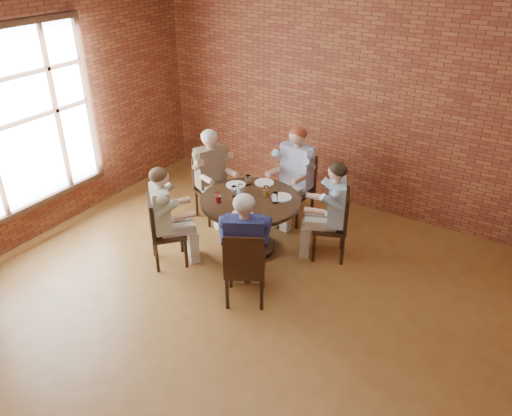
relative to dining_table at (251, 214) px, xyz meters
The scene contains 26 objects.
floor 1.76m from the dining_table, 71.00° to the right, with size 7.00×7.00×0.00m, color brown.
wall_back 2.31m from the dining_table, 74.06° to the left, with size 7.00×7.00×0.00m, color brown.
window 3.10m from the dining_table, 155.74° to the right, with size 0.10×2.16×2.36m.
dining_table is the anchor object (origin of this frame).
chair_a 1.10m from the dining_table, 23.14° to the left, with size 0.55×0.55×0.93m.
diner_a 1.03m from the dining_table, 23.14° to the left, with size 0.52×0.64×1.32m, color teal, non-canonical shape.
chair_b 1.10m from the dining_table, 84.59° to the left, with size 0.51×0.51×0.98m.
diner_b 1.02m from the dining_table, 84.59° to the left, with size 0.57×0.71×1.41m, color #9EA9C9, non-canonical shape.
chair_c 1.08m from the dining_table, 155.77° to the left, with size 0.58×0.58×0.95m.
diner_c 1.00m from the dining_table, 155.77° to the left, with size 0.54×0.66×1.35m, color brown, non-canonical shape.
chair_d 1.16m from the dining_table, 131.66° to the right, with size 0.59×0.59×0.93m.
diner_d 1.08m from the dining_table, 131.66° to the right, with size 0.52×0.64×1.32m, color beige, non-canonical shape.
chair_e 1.12m from the dining_table, 60.95° to the right, with size 0.60×0.60×0.96m.
diner_e 1.04m from the dining_table, 60.95° to the right, with size 0.55×0.67×1.37m, color #1C224E, non-canonical shape.
plate_a 0.46m from the dining_table, 36.57° to the left, with size 0.26×0.26×0.01m, color white.
plate_b 0.54m from the dining_table, 100.42° to the left, with size 0.26×0.26×0.01m, color white.
plate_c 0.49m from the dining_table, 149.70° to the left, with size 0.26×0.26×0.01m, color white.
plate_d 0.47m from the dining_table, 71.46° to the right, with size 0.26×0.26×0.01m, color white.
glass_a 0.43m from the dining_table, 13.95° to the left, with size 0.07×0.07×0.14m, color white.
glass_b 0.36m from the dining_table, 53.71° to the left, with size 0.07×0.07×0.14m, color white.
glass_c 0.50m from the dining_table, 127.64° to the left, with size 0.07×0.07×0.14m, color white.
glass_d 0.35m from the dining_table, 168.13° to the left, with size 0.07×0.07×0.14m, color white.
glass_e 0.37m from the dining_table, 168.94° to the right, with size 0.07×0.07×0.14m, color white.
glass_f 0.51m from the dining_table, 134.76° to the right, with size 0.07×0.07×0.14m, color white.
glass_g 0.38m from the dining_table, 81.08° to the right, with size 0.07×0.07×0.14m, color white.
smartphone 0.53m from the dining_table, 45.50° to the right, with size 0.07×0.14×0.01m, color black.
Camera 1 is at (2.47, -3.11, 3.73)m, focal length 35.00 mm.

